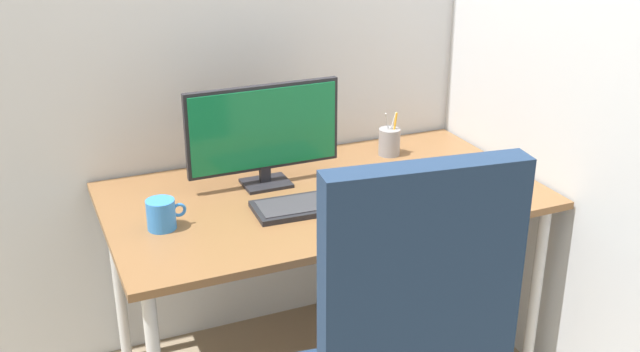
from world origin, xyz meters
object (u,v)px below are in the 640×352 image
(keyboard, at_px, (314,204))
(mouse, at_px, (411,189))
(pen_holder, at_px, (389,142))
(notebook, at_px, (454,173))
(coffee_mug, at_px, (162,214))
(monitor, at_px, (264,131))

(keyboard, relative_size, mouse, 4.29)
(pen_holder, relative_size, notebook, 1.07)
(pen_holder, xyz_separation_m, coffee_mug, (-0.95, -0.29, -0.01))
(pen_holder, height_order, coffee_mug, pen_holder)
(monitor, bearing_deg, pen_holder, 8.63)
(coffee_mug, bearing_deg, keyboard, -4.96)
(mouse, xyz_separation_m, pen_holder, (0.11, 0.37, 0.03))
(keyboard, relative_size, coffee_mug, 3.28)
(coffee_mug, bearing_deg, notebook, 0.22)
(mouse, xyz_separation_m, notebook, (0.23, 0.08, -0.01))
(monitor, bearing_deg, mouse, -33.62)
(notebook, bearing_deg, keyboard, 171.54)
(keyboard, height_order, pen_holder, pen_holder)
(notebook, bearing_deg, mouse, -173.06)
(mouse, relative_size, coffee_mug, 0.76)
(mouse, xyz_separation_m, coffee_mug, (-0.84, 0.08, 0.03))
(monitor, height_order, keyboard, monitor)
(notebook, xyz_separation_m, coffee_mug, (-1.06, -0.00, 0.04))
(monitor, xyz_separation_m, notebook, (0.65, -0.20, -0.19))
(mouse, relative_size, notebook, 0.59)
(pen_holder, distance_m, notebook, 0.31)
(keyboard, xyz_separation_m, mouse, (0.34, -0.04, 0.01))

